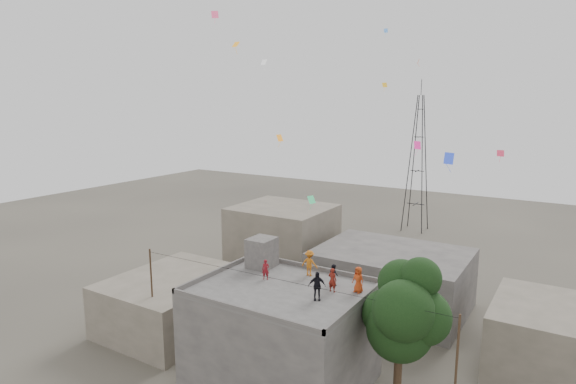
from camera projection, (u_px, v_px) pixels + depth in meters
name	position (u px, v px, depth m)	size (l,w,h in m)	color
ground	(281.00, 381.00, 29.91)	(140.00, 140.00, 0.00)	#413D36
main_building	(281.00, 336.00, 29.35)	(10.00, 8.00, 6.10)	#4D4A48
parapet	(281.00, 286.00, 28.76)	(10.00, 8.00, 0.30)	#4D4A48
stair_head_box	(262.00, 252.00, 32.44)	(1.60, 1.80, 2.00)	#4D4A48
neighbor_west	(175.00, 302.00, 36.90)	(8.00, 10.00, 4.00)	#676051
neighbor_north	(391.00, 280.00, 40.13)	(12.00, 9.00, 5.00)	#4D4A48
neighbor_northwest	(283.00, 241.00, 47.82)	(9.00, 8.00, 7.00)	#676051
neighbor_east	(550.00, 339.00, 30.64)	(7.00, 8.00, 4.40)	#676051
tree	(404.00, 313.00, 25.48)	(4.90, 4.60, 9.10)	black
utility_line	(277.00, 334.00, 27.91)	(20.12, 0.62, 7.40)	black
transmission_tower	(418.00, 164.00, 63.76)	(2.97, 2.97, 20.01)	black
person_red_adult	(332.00, 280.00, 28.18)	(0.53, 0.35, 1.45)	maroon
person_orange_child	(358.00, 280.00, 28.10)	(0.76, 0.49, 1.55)	#C13F16
person_dark_child	(334.00, 275.00, 29.26)	(0.64, 0.50, 1.31)	black
person_dark_adult	(317.00, 286.00, 26.97)	(0.97, 0.41, 1.66)	black
person_orange_adult	(310.00, 263.00, 30.80)	(1.08, 0.62, 1.67)	#C36616
person_red_child	(266.00, 270.00, 30.18)	(0.46, 0.30, 1.27)	maroon
kites	(343.00, 110.00, 32.18)	(18.77, 15.93, 12.91)	orange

